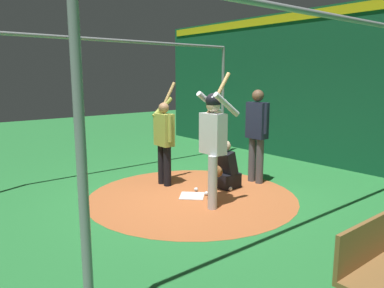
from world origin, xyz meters
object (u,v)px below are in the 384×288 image
Objects in this scene: home_plate at (192,196)px; visitor at (164,138)px; baseball_1 at (206,193)px; umpire at (257,131)px; catcher at (225,169)px; baseball_2 at (230,189)px; baseball_0 at (196,189)px; batter at (213,138)px.

home_plate is 1.30m from visitor.
umpire is at bearing -178.74° from baseball_1.
catcher is 0.39m from baseball_2.
visitor is 26.93× the size of baseball_1.
baseball_0 and baseball_1 have the same top height.
catcher is 0.69m from baseball_1.
home_plate is at bearing -90.61° from batter.
visitor is at bearing -93.42° from home_plate.
home_plate is at bearing -15.17° from baseball_2.
umpire is at bearing -172.56° from baseball_2.
umpire is 0.93× the size of visitor.
visitor reaches higher than baseball_2.
umpire is at bearing 168.52° from baseball_0.
batter is at bearing 60.89° from baseball_1.
visitor reaches higher than umpire.
catcher is 1.32m from visitor.
umpire is at bearing 148.29° from visitor.
baseball_2 is (-0.76, -0.35, -1.09)m from batter.
baseball_1 is (-0.23, 0.13, 0.03)m from home_plate.
home_plate is 0.23× the size of umpire.
catcher is 12.51× the size of baseball_2.
baseball_1 is (-0.18, 1.04, -0.89)m from visitor.
umpire is (-0.74, 0.11, 0.69)m from catcher.
baseball_1 is at bearing 150.94° from home_plate.
catcher is at bearing -179.47° from home_plate.
baseball_1 is (0.01, 0.30, 0.00)m from baseball_0.
umpire is at bearing -163.93° from batter.
catcher is 0.50× the size of umpire.
baseball_2 is at bearing -155.48° from batter.
baseball_1 is (1.34, 0.03, -1.01)m from umpire.
visitor is (-0.06, -1.47, -0.20)m from batter.
baseball_1 is 1.00× the size of baseball_2.
home_plate is 0.29m from baseball_0.
umpire is (-1.57, 0.10, 1.04)m from home_plate.
catcher is 12.51× the size of baseball_1.
baseball_0 is (1.33, -0.27, -1.01)m from umpire.
catcher is at bearing -8.15° from umpire.
baseball_2 is (-0.70, 1.12, -0.89)m from visitor.
visitor is 1.59m from baseball_2.
catcher reaches higher than home_plate.
baseball_0 is at bearing 105.93° from visitor.
batter is 1.19m from baseball_1.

